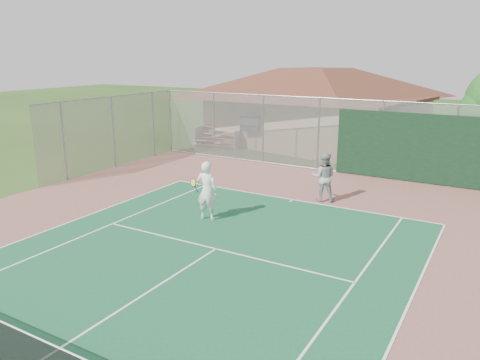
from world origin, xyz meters
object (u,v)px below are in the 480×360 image
Objects in this scene: player_grey_back at (324,177)px; player_white_front at (207,191)px; clubhouse at (315,99)px; bleachers at (220,136)px.

player_white_front is at bearing 36.50° from player_grey_back.
player_white_front is at bearing -71.35° from clubhouse.
clubhouse is at bearing -86.06° from player_grey_back.
player_grey_back is (4.73, -10.88, -1.88)m from clubhouse.
clubhouse is at bearing 28.50° from bleachers.
bleachers is 1.54× the size of player_white_front.
player_grey_back is at bearing -45.43° from bleachers.
player_grey_back is (2.68, 3.98, -0.08)m from player_white_front.
player_grey_back is at bearing -133.93° from player_white_front.
clubhouse is 4.56× the size of bleachers.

